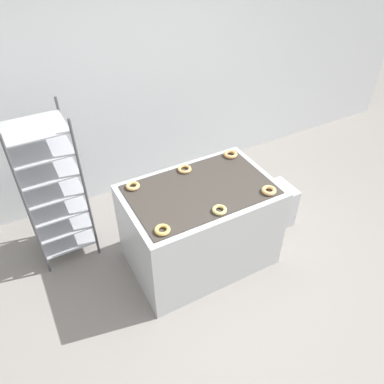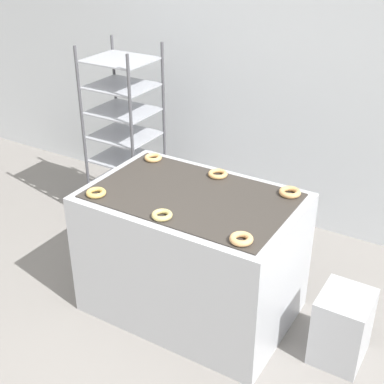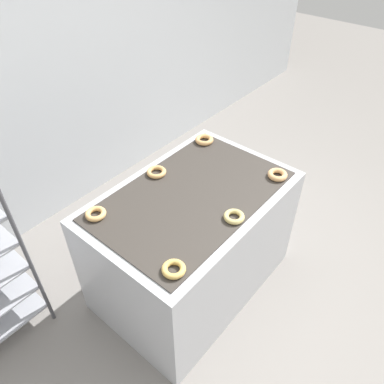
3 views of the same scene
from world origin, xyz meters
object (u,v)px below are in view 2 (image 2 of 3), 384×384
object	(u,v)px
glaze_bin	(342,327)
donut_near_left	(96,193)
donut_far_right	(290,192)
donut_far_center	(218,174)
baking_rack_cart	(125,135)
donut_near_center	(162,215)
fryer_machine	(192,254)
donut_far_left	(153,158)
donut_near_right	(241,239)

from	to	relation	value
glaze_bin	donut_near_left	distance (m)	1.67
donut_far_right	donut_far_center	bearing A→B (deg)	-179.91
baking_rack_cart	donut_near_center	xyz separation A→B (m)	(1.09, -1.07, 0.12)
fryer_machine	donut_far_left	distance (m)	0.73
donut_near_left	donut_near_center	bearing A→B (deg)	-1.64
donut_near_left	fryer_machine	bearing A→B (deg)	31.13
baking_rack_cart	donut_near_right	size ratio (longest dim) A/B	11.89
donut_near_left	donut_far_right	xyz separation A→B (m)	(1.01, 0.61, 0.00)
donut_near_center	donut_far_left	bearing A→B (deg)	128.38
baking_rack_cart	glaze_bin	size ratio (longest dim) A/B	3.35
fryer_machine	glaze_bin	size ratio (longest dim) A/B	2.92
glaze_bin	donut_far_right	xyz separation A→B (m)	(-0.48, 0.24, 0.66)
donut_far_center	donut_far_left	bearing A→B (deg)	-179.01
donut_near_left	donut_far_left	world-z (taller)	same
donut_far_left	donut_far_center	bearing A→B (deg)	0.99
donut_near_center	baking_rack_cart	bearing A→B (deg)	135.56
donut_near_left	donut_near_center	world-z (taller)	same
glaze_bin	donut_far_left	xyz separation A→B (m)	(-1.49, 0.23, 0.66)
baking_rack_cart	donut_far_right	distance (m)	1.67
baking_rack_cart	donut_far_right	bearing A→B (deg)	-15.48
donut_near_left	donut_far_left	bearing A→B (deg)	89.66
glaze_bin	fryer_machine	bearing A→B (deg)	-175.93
donut_near_left	donut_far_right	distance (m)	1.18
donut_near_left	donut_far_left	distance (m)	0.60
donut_near_center	fryer_machine	bearing A→B (deg)	88.65
donut_near_center	donut_far_center	distance (m)	0.62
donut_far_right	baking_rack_cart	bearing A→B (deg)	164.52
baking_rack_cart	donut_near_left	xyz separation A→B (m)	(0.60, -1.06, 0.12)
fryer_machine	donut_near_left	bearing A→B (deg)	-148.87
glaze_bin	donut_far_left	bearing A→B (deg)	171.20
donut_near_left	donut_near_right	xyz separation A→B (m)	(0.98, -0.01, 0.00)
donut_near_center	donut_far_center	world-z (taller)	same
fryer_machine	donut_near_center	size ratio (longest dim) A/B	10.92
glaze_bin	donut_near_right	distance (m)	0.91
baking_rack_cart	donut_far_center	bearing A→B (deg)	-21.91
donut_far_left	donut_near_right	bearing A→B (deg)	-31.81
donut_near_right	glaze_bin	bearing A→B (deg)	36.86
donut_near_center	donut_far_left	xyz separation A→B (m)	(-0.49, 0.62, 0.00)
baking_rack_cart	fryer_machine	bearing A→B (deg)	-34.49
donut_far_left	donut_far_center	distance (m)	0.50
fryer_machine	baking_rack_cart	distance (m)	1.37
donut_far_center	donut_far_right	distance (m)	0.50
glaze_bin	donut_near_center	distance (m)	1.25
donut_near_center	donut_far_left	world-z (taller)	same
fryer_machine	baking_rack_cart	world-z (taller)	baking_rack_cart
glaze_bin	donut_near_center	xyz separation A→B (m)	(-1.00, -0.39, 0.66)
donut_near_right	donut_far_center	size ratio (longest dim) A/B	0.99
donut_far_left	donut_far_right	size ratio (longest dim) A/B	0.90
fryer_machine	glaze_bin	distance (m)	1.01
donut_near_left	donut_far_center	bearing A→B (deg)	50.24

